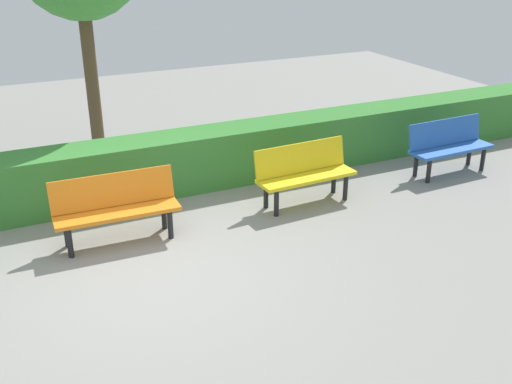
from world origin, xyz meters
The scene contains 5 objects.
ground_plane centered at (0.00, 0.00, 0.00)m, with size 20.89×20.89×0.00m, color gray.
bench_blue centered at (-5.33, -0.98, 0.48)m, with size 1.47×0.50×0.86m.
bench_yellow centered at (-2.64, -0.94, 0.48)m, with size 1.48×0.53×0.86m.
bench_orange centered at (0.08, -0.93, 0.48)m, with size 1.56×0.51×0.86m.
hedge_row centered at (-1.22, -2.18, 0.43)m, with size 16.89×0.69×0.86m, color #387F33.
Camera 1 is at (1.41, 6.00, 3.65)m, focal length 42.22 mm.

